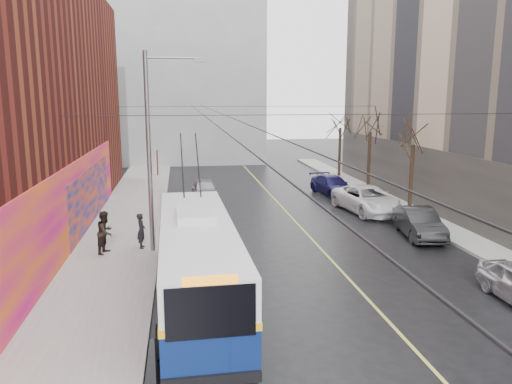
{
  "coord_description": "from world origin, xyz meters",
  "views": [
    {
      "loc": [
        -4.91,
        -12.35,
        7.07
      ],
      "look_at": [
        -1.71,
        8.78,
        2.97
      ],
      "focal_mm": 35.0,
      "sensor_mm": 36.0,
      "label": 1
    }
  ],
  "objects_px": {
    "streetlight_pole": "(152,148)",
    "pedestrian_a": "(141,231)",
    "following_car": "(205,190)",
    "tree_near": "(414,132)",
    "trolleybus": "(197,259)",
    "parked_car_d": "(333,185)",
    "parked_car_c": "(368,200)",
    "parked_car_b": "(419,223)",
    "tree_mid": "(371,122)",
    "tree_far": "(341,119)",
    "pedestrian_b": "(105,232)"
  },
  "relations": [
    {
      "from": "pedestrian_b",
      "to": "parked_car_d",
      "type": "bearing_deg",
      "value": -28.96
    },
    {
      "from": "parked_car_d",
      "to": "pedestrian_b",
      "type": "bearing_deg",
      "value": -149.37
    },
    {
      "from": "tree_mid",
      "to": "parked_car_c",
      "type": "height_order",
      "value": "tree_mid"
    },
    {
      "from": "tree_far",
      "to": "parked_car_d",
      "type": "bearing_deg",
      "value": -111.15
    },
    {
      "from": "parked_car_b",
      "to": "pedestrian_b",
      "type": "distance_m",
      "value": 15.37
    },
    {
      "from": "tree_near",
      "to": "parked_car_c",
      "type": "height_order",
      "value": "tree_near"
    },
    {
      "from": "tree_near",
      "to": "trolleybus",
      "type": "height_order",
      "value": "tree_near"
    },
    {
      "from": "trolleybus",
      "to": "parked_car_c",
      "type": "xyz_separation_m",
      "value": [
        10.9,
        12.07,
        -0.72
      ]
    },
    {
      "from": "following_car",
      "to": "pedestrian_b",
      "type": "relative_size",
      "value": 2.19
    },
    {
      "from": "parked_car_b",
      "to": "following_car",
      "type": "xyz_separation_m",
      "value": [
        -10.36,
        10.88,
        -0.02
      ]
    },
    {
      "from": "streetlight_pole",
      "to": "trolleybus",
      "type": "height_order",
      "value": "streetlight_pole"
    },
    {
      "from": "tree_near",
      "to": "tree_far",
      "type": "height_order",
      "value": "tree_far"
    },
    {
      "from": "tree_mid",
      "to": "pedestrian_b",
      "type": "height_order",
      "value": "tree_mid"
    },
    {
      "from": "parked_car_b",
      "to": "following_car",
      "type": "distance_m",
      "value": 15.02
    },
    {
      "from": "parked_car_b",
      "to": "pedestrian_a",
      "type": "bearing_deg",
      "value": -170.74
    },
    {
      "from": "tree_near",
      "to": "tree_far",
      "type": "relative_size",
      "value": 0.97
    },
    {
      "from": "parked_car_b",
      "to": "streetlight_pole",
      "type": "bearing_deg",
      "value": -168.54
    },
    {
      "from": "tree_far",
      "to": "streetlight_pole",
      "type": "bearing_deg",
      "value": -127.12
    },
    {
      "from": "parked_car_c",
      "to": "tree_near",
      "type": "bearing_deg",
      "value": -16.68
    },
    {
      "from": "tree_far",
      "to": "following_car",
      "type": "relative_size",
      "value": 1.55
    },
    {
      "from": "tree_near",
      "to": "parked_car_c",
      "type": "xyz_separation_m",
      "value": [
        -2.54,
        0.41,
        -4.17
      ]
    },
    {
      "from": "tree_near",
      "to": "following_car",
      "type": "height_order",
      "value": "tree_near"
    },
    {
      "from": "tree_far",
      "to": "pedestrian_a",
      "type": "bearing_deg",
      "value": -129.04
    },
    {
      "from": "tree_near",
      "to": "tree_mid",
      "type": "xyz_separation_m",
      "value": [
        0.0,
        7.0,
        0.28
      ]
    },
    {
      "from": "parked_car_d",
      "to": "following_car",
      "type": "xyz_separation_m",
      "value": [
        -9.33,
        -0.54,
        0.03
      ]
    },
    {
      "from": "pedestrian_b",
      "to": "parked_car_b",
      "type": "bearing_deg",
      "value": -66.41
    },
    {
      "from": "streetlight_pole",
      "to": "tree_far",
      "type": "height_order",
      "value": "streetlight_pole"
    },
    {
      "from": "tree_near",
      "to": "trolleybus",
      "type": "bearing_deg",
      "value": -139.07
    },
    {
      "from": "tree_far",
      "to": "trolleybus",
      "type": "distance_m",
      "value": 29.19
    },
    {
      "from": "trolleybus",
      "to": "parked_car_b",
      "type": "bearing_deg",
      "value": 28.06
    },
    {
      "from": "parked_car_b",
      "to": "tree_mid",
      "type": "bearing_deg",
      "value": 88.84
    },
    {
      "from": "parked_car_c",
      "to": "trolleybus",
      "type": "bearing_deg",
      "value": -139.68
    },
    {
      "from": "tree_far",
      "to": "pedestrian_a",
      "type": "xyz_separation_m",
      "value": [
        -15.82,
        -19.51,
        -4.18
      ]
    },
    {
      "from": "tree_near",
      "to": "parked_car_b",
      "type": "distance_m",
      "value": 7.02
    },
    {
      "from": "tree_mid",
      "to": "parked_car_b",
      "type": "height_order",
      "value": "tree_mid"
    },
    {
      "from": "streetlight_pole",
      "to": "parked_car_d",
      "type": "relative_size",
      "value": 1.89
    },
    {
      "from": "following_car",
      "to": "pedestrian_b",
      "type": "xyz_separation_m",
      "value": [
        -4.99,
        -11.7,
        0.39
      ]
    },
    {
      "from": "following_car",
      "to": "pedestrian_a",
      "type": "bearing_deg",
      "value": -108.31
    },
    {
      "from": "tree_near",
      "to": "parked_car_d",
      "type": "height_order",
      "value": "tree_near"
    },
    {
      "from": "tree_mid",
      "to": "pedestrian_b",
      "type": "xyz_separation_m",
      "value": [
        -17.34,
        -13.06,
        -4.14
      ]
    },
    {
      "from": "streetlight_pole",
      "to": "tree_far",
      "type": "relative_size",
      "value": 1.37
    },
    {
      "from": "tree_mid",
      "to": "trolleybus",
      "type": "xyz_separation_m",
      "value": [
        -13.44,
        -18.66,
        -3.73
      ]
    },
    {
      "from": "pedestrian_a",
      "to": "parked_car_c",
      "type": "bearing_deg",
      "value": -67.35
    },
    {
      "from": "pedestrian_a",
      "to": "pedestrian_b",
      "type": "xyz_separation_m",
      "value": [
        -1.52,
        -0.55,
        0.15
      ]
    },
    {
      "from": "parked_car_d",
      "to": "tree_mid",
      "type": "bearing_deg",
      "value": 5.22
    },
    {
      "from": "following_car",
      "to": "pedestrian_a",
      "type": "xyz_separation_m",
      "value": [
        -3.46,
        -11.15,
        0.25
      ]
    },
    {
      "from": "pedestrian_b",
      "to": "tree_near",
      "type": "bearing_deg",
      "value": -50.23
    },
    {
      "from": "parked_car_d",
      "to": "pedestrian_b",
      "type": "relative_size",
      "value": 2.47
    },
    {
      "from": "trolleybus",
      "to": "pedestrian_b",
      "type": "distance_m",
      "value": 6.84
    },
    {
      "from": "streetlight_pole",
      "to": "pedestrian_a",
      "type": "relative_size",
      "value": 5.51
    }
  ]
}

